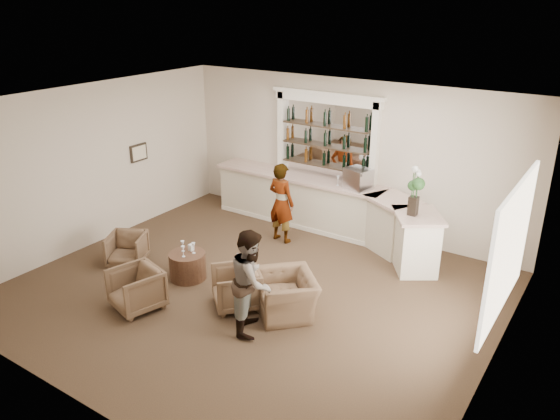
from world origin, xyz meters
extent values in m
plane|color=brown|center=(0.00, 0.00, 0.00)|extent=(8.00, 8.00, 0.00)
cube|color=beige|center=(0.00, 3.50, 1.65)|extent=(8.00, 0.04, 3.30)
cube|color=beige|center=(-4.00, 0.00, 1.65)|extent=(0.04, 7.00, 3.30)
cube|color=beige|center=(4.00, 0.00, 1.65)|extent=(0.04, 7.00, 3.30)
cube|color=silver|center=(0.00, 0.00, 3.30)|extent=(8.00, 7.00, 0.04)
cube|color=white|center=(3.97, 0.50, 1.70)|extent=(0.05, 2.40, 1.90)
cube|color=black|center=(-3.97, 1.20, 1.65)|extent=(0.04, 0.46, 0.38)
cube|color=beige|center=(-3.94, 1.20, 1.65)|extent=(0.01, 0.38, 0.30)
cube|color=white|center=(-1.00, 3.15, 0.54)|extent=(4.00, 0.70, 1.08)
cube|color=beige|center=(-1.00, 3.13, 1.11)|extent=(4.10, 0.82, 0.06)
cube|color=white|center=(1.35, 2.92, 0.54)|extent=(1.12, 1.04, 1.08)
cube|color=beige|center=(1.35, 2.90, 1.11)|extent=(1.27, 1.19, 0.06)
cube|color=white|center=(2.05, 2.40, 0.54)|extent=(1.08, 1.14, 1.08)
cube|color=beige|center=(2.05, 2.38, 1.11)|extent=(1.24, 1.29, 0.06)
cube|color=white|center=(-1.00, 2.82, 0.05)|extent=(4.00, 0.06, 0.10)
cube|color=white|center=(-0.50, 3.48, 1.95)|extent=(2.15, 0.02, 1.65)
cube|color=white|center=(-1.65, 3.42, 1.45)|extent=(0.14, 0.16, 2.90)
cube|color=white|center=(0.65, 3.42, 1.45)|extent=(0.14, 0.16, 2.90)
cube|color=white|center=(-0.50, 3.42, 2.84)|extent=(2.52, 0.16, 0.18)
cube|color=white|center=(-0.50, 3.42, 2.96)|extent=(2.64, 0.20, 0.08)
cube|color=#35271A|center=(-0.50, 3.37, 1.38)|extent=(2.05, 0.20, 0.03)
cube|color=#35271A|center=(-0.50, 3.37, 1.82)|extent=(2.05, 0.20, 0.03)
cube|color=#35271A|center=(-0.50, 3.37, 2.26)|extent=(2.05, 0.20, 0.03)
cylinder|color=brown|center=(-1.30, -0.25, 0.25)|extent=(0.67, 0.67, 0.50)
imported|color=gray|center=(-0.79, 2.10, 0.86)|extent=(0.66, 0.47, 1.71)
imported|color=gray|center=(0.66, -0.90, 0.84)|extent=(0.93, 1.01, 1.67)
imported|color=brown|center=(-2.67, -0.47, 0.31)|extent=(0.92, 0.93, 0.63)
imported|color=brown|center=(-1.30, -1.49, 0.36)|extent=(0.95, 0.96, 0.71)
imported|color=brown|center=(0.05, -0.52, 0.35)|extent=(1.07, 1.07, 0.70)
imported|color=brown|center=(0.86, -0.23, 0.33)|extent=(1.36, 1.35, 0.67)
cube|color=#BABBBF|center=(0.49, 3.03, 1.36)|extent=(0.60, 0.55, 0.44)
cube|color=black|center=(1.97, 2.29, 1.32)|extent=(0.16, 0.16, 0.35)
cube|color=white|center=(-1.32, -0.11, 0.56)|extent=(0.08, 0.08, 0.12)
camera|label=1|loc=(5.07, -6.75, 4.91)|focal=35.00mm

